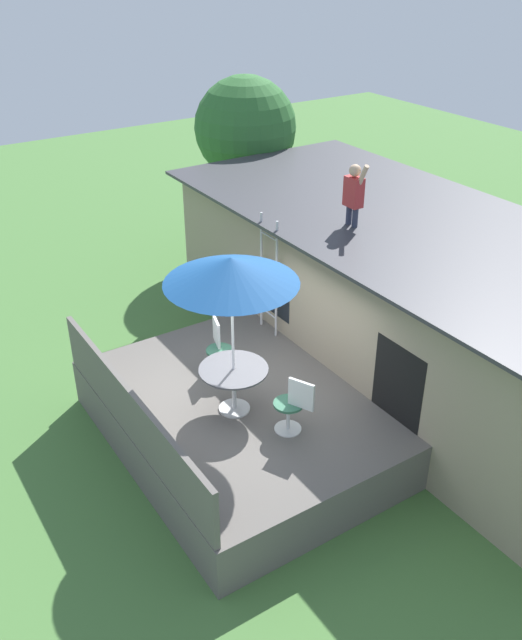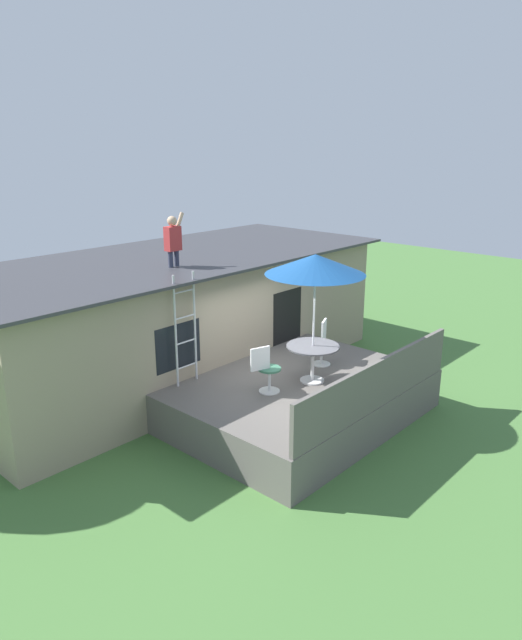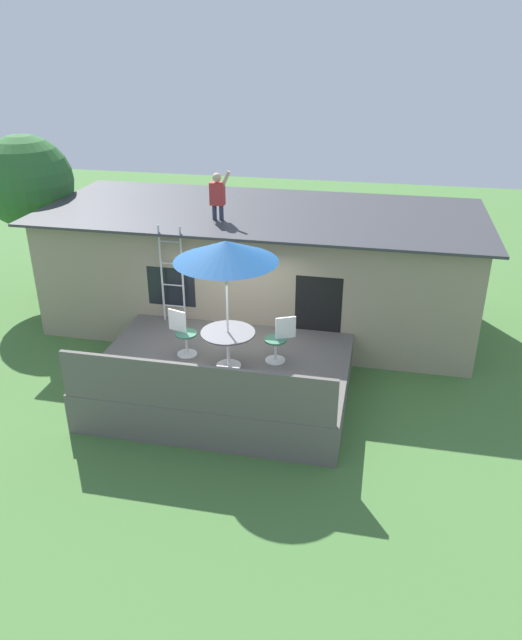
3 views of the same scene
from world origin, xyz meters
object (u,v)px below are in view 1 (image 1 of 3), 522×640
person_figure (354,191)px  patio_chair_left (219,348)px  patio_table (234,377)px  patio_chair_right (293,406)px  patio_umbrella (231,270)px  backyard_tree (245,129)px  step_ladder (269,276)px

person_figure → patio_chair_left: bearing=-91.2°
patio_table → patio_chair_right: patio_chair_right is taller
patio_chair_left → patio_umbrella: bearing=0.0°
person_figure → backyard_tree: backyard_tree is taller
patio_table → patio_umbrella: bearing=116.6°
step_ladder → patio_chair_left: bearing=-64.2°
patio_table → person_figure: 3.72m
patio_umbrella → backyard_tree: 7.82m
step_ladder → patio_chair_right: (2.62, -1.33, -0.64)m
patio_table → backyard_tree: bearing=146.6°
step_ladder → patio_chair_left: 1.73m
patio_table → patio_chair_right: size_ratio=1.13×
patio_chair_left → step_ladder: bearing=133.4°
patio_table → patio_chair_left: bearing=162.4°
patio_chair_left → backyard_tree: bearing=161.7°
step_ladder → patio_chair_right: 3.01m
step_ladder → patio_umbrella: bearing=-45.9°
patio_table → patio_chair_right: bearing=25.7°
patio_umbrella → step_ladder: bearing=134.1°
patio_umbrella → person_figure: 3.11m
step_ladder → patio_chair_left: (0.70, -1.45, -0.64)m
patio_table → backyard_tree: size_ratio=0.24×
patio_table → patio_umbrella: 1.76m
patio_table → patio_umbrella: (-0.00, 0.00, 1.76)m
patio_umbrella → patio_chair_right: size_ratio=2.76×
patio_table → person_figure: size_ratio=0.94×
person_figure → patio_table: bearing=-72.0°
patio_umbrella → patio_table: bearing=-63.4°
person_figure → patio_chair_right: bearing=-53.3°
patio_chair_right → backyard_tree: bearing=-53.2°
patio_umbrella → person_figure: person_figure is taller
patio_table → step_ladder: (-1.71, 1.77, 0.51)m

